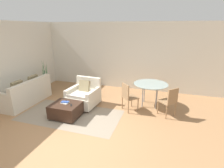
% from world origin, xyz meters
% --- Properties ---
extents(ground_plane, '(20.00, 20.00, 0.00)m').
position_xyz_m(ground_plane, '(0.00, 0.00, 0.00)').
color(ground_plane, '#A3754C').
extents(wall_back, '(12.00, 0.06, 2.75)m').
position_xyz_m(wall_back, '(0.00, 3.83, 1.38)').
color(wall_back, silver).
rests_on(wall_back, ground_plane).
extents(wall_left, '(0.06, 12.00, 2.75)m').
position_xyz_m(wall_left, '(-3.16, 1.50, 1.38)').
color(wall_left, silver).
rests_on(wall_left, ground_plane).
extents(area_rug, '(2.99, 1.57, 0.01)m').
position_xyz_m(area_rug, '(-0.59, 0.86, 0.00)').
color(area_rug, gray).
rests_on(area_rug, ground_plane).
extents(couch, '(0.94, 1.82, 0.90)m').
position_xyz_m(couch, '(-2.57, 1.20, 0.30)').
color(couch, beige).
rests_on(couch, ground_plane).
extents(armchair, '(0.98, 1.00, 0.91)m').
position_xyz_m(armchair, '(-0.52, 1.63, 0.35)').
color(armchair, beige).
rests_on(armchair, ground_plane).
extents(ottoman, '(0.81, 0.71, 0.42)m').
position_xyz_m(ottoman, '(-0.66, 0.74, 0.23)').
color(ottoman, '#382319').
rests_on(ottoman, ground_plane).
extents(book_stack, '(0.25, 0.21, 0.05)m').
position_xyz_m(book_stack, '(-0.70, 0.79, 0.44)').
color(book_stack, beige).
rests_on(book_stack, ottoman).
extents(tv_remote_primary, '(0.12, 0.16, 0.01)m').
position_xyz_m(tv_remote_primary, '(-0.46, 0.72, 0.43)').
color(tv_remote_primary, black).
rests_on(tv_remote_primary, ottoman).
extents(tv_remote_secondary, '(0.09, 0.14, 0.01)m').
position_xyz_m(tv_remote_secondary, '(-0.78, 0.89, 0.43)').
color(tv_remote_secondary, black).
rests_on(tv_remote_secondary, ottoman).
extents(potted_plant, '(0.36, 0.36, 1.31)m').
position_xyz_m(potted_plant, '(-2.68, 2.50, 0.27)').
color(potted_plant, '#333338').
rests_on(potted_plant, ground_plane).
extents(dining_table, '(1.12, 1.12, 0.77)m').
position_xyz_m(dining_table, '(1.60, 2.33, 0.68)').
color(dining_table, '#8C9E99').
rests_on(dining_table, ground_plane).
extents(dining_chair_near_left, '(0.59, 0.59, 0.90)m').
position_xyz_m(dining_chair_near_left, '(0.98, 1.70, 0.52)').
color(dining_chair_near_left, '#93704C').
rests_on(dining_chair_near_left, ground_plane).
extents(dining_chair_near_right, '(0.59, 0.59, 0.90)m').
position_xyz_m(dining_chair_near_right, '(2.22, 1.70, 0.52)').
color(dining_chair_near_right, '#93704C').
rests_on(dining_chair_near_right, ground_plane).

